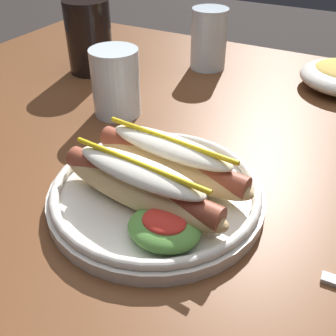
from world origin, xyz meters
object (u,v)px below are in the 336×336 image
(hot_dog_plate, at_px, (156,185))
(soda_cup, at_px, (89,37))
(extra_cup, at_px, (116,82))
(water_cup, at_px, (209,39))

(hot_dog_plate, height_order, soda_cup, soda_cup)
(soda_cup, distance_m, extra_cup, 0.20)
(water_cup, bearing_deg, hot_dog_plate, -74.34)
(water_cup, xyz_separation_m, extra_cup, (-0.05, -0.26, -0.01))
(hot_dog_plate, distance_m, water_cup, 0.45)
(soda_cup, xyz_separation_m, extra_cup, (0.15, -0.13, -0.02))
(soda_cup, height_order, extra_cup, soda_cup)
(water_cup, distance_m, extra_cup, 0.26)
(hot_dog_plate, xyz_separation_m, soda_cup, (-0.32, 0.30, 0.04))
(hot_dog_plate, distance_m, soda_cup, 0.44)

